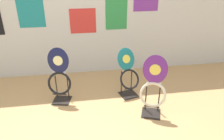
% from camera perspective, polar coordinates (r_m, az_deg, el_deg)
% --- Properties ---
extents(wall_back, '(8.00, 0.07, 2.60)m').
position_cam_1_polar(wall_back, '(4.25, -10.13, 15.40)').
color(wall_back, silver).
rests_on(wall_back, ground_plane).
extents(toilet_seat_display_purple_note, '(0.41, 0.36, 0.94)m').
position_cam_1_polar(toilet_seat_display_purple_note, '(3.21, 10.74, -4.88)').
color(toilet_seat_display_purple_note, black).
rests_on(toilet_seat_display_purple_note, ground_plane).
extents(toilet_seat_display_navy_moon, '(0.40, 0.33, 0.92)m').
position_cam_1_polar(toilet_seat_display_navy_moon, '(3.56, -13.60, -2.02)').
color(toilet_seat_display_navy_moon, black).
rests_on(toilet_seat_display_navy_moon, ground_plane).
extents(toilet_seat_display_teal_sax, '(0.40, 0.42, 0.81)m').
position_cam_1_polar(toilet_seat_display_teal_sax, '(3.67, 4.22, -0.92)').
color(toilet_seat_display_teal_sax, black).
rests_on(toilet_seat_display_teal_sax, ground_plane).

